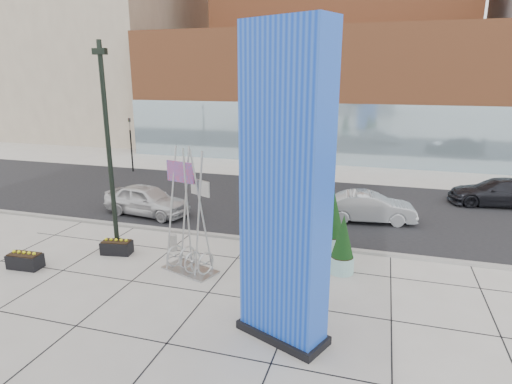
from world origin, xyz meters
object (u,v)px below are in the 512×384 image
(blue_pylon, at_px, (285,198))
(lamp_post, at_px, (111,171))
(car_silver_mid, at_px, (369,207))
(concrete_bollard, at_px, (173,242))
(car_white_west, at_px, (147,200))
(public_art_sculpture, at_px, (189,240))
(overhead_street_sign, at_px, (283,173))

(blue_pylon, relative_size, lamp_post, 1.01)
(lamp_post, relative_size, car_silver_mid, 1.87)
(car_silver_mid, bearing_deg, lamp_post, 116.96)
(blue_pylon, height_order, lamp_post, blue_pylon)
(concrete_bollard, distance_m, car_silver_mid, 9.98)
(car_white_west, distance_m, car_silver_mid, 11.57)
(blue_pylon, bearing_deg, car_silver_mid, 103.61)
(car_white_west, bearing_deg, concrete_bollard, -130.44)
(blue_pylon, relative_size, public_art_sculpture, 1.79)
(blue_pylon, bearing_deg, concrete_bollard, 164.96)
(public_art_sculpture, bearing_deg, car_white_west, 151.83)
(public_art_sculpture, distance_m, car_white_west, 7.55)
(concrete_bollard, relative_size, car_silver_mid, 0.15)
(public_art_sculpture, distance_m, concrete_bollard, 2.42)
(blue_pylon, relative_size, overhead_street_sign, 2.10)
(car_white_west, bearing_deg, public_art_sculpture, -129.65)
(lamp_post, bearing_deg, concrete_bollard, 20.59)
(blue_pylon, height_order, concrete_bollard, blue_pylon)
(car_white_west, xyz_separation_m, car_silver_mid, (11.35, 2.23, -0.05))
(overhead_street_sign, relative_size, car_silver_mid, 0.90)
(blue_pylon, relative_size, car_silver_mid, 1.88)
(overhead_street_sign, bearing_deg, blue_pylon, -60.87)
(overhead_street_sign, relative_size, car_white_west, 0.87)
(lamp_post, distance_m, car_white_west, 5.63)
(public_art_sculpture, bearing_deg, overhead_street_sign, 57.79)
(blue_pylon, bearing_deg, lamp_post, 177.76)
(car_silver_mid, bearing_deg, car_white_west, 93.07)
(public_art_sculpture, relative_size, car_silver_mid, 1.05)
(blue_pylon, bearing_deg, public_art_sculpture, 167.84)
(blue_pylon, distance_m, car_white_west, 13.23)
(lamp_post, distance_m, concrete_bollard, 3.88)
(public_art_sculpture, xyz_separation_m, car_silver_mid, (6.26, 7.78, -0.51))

